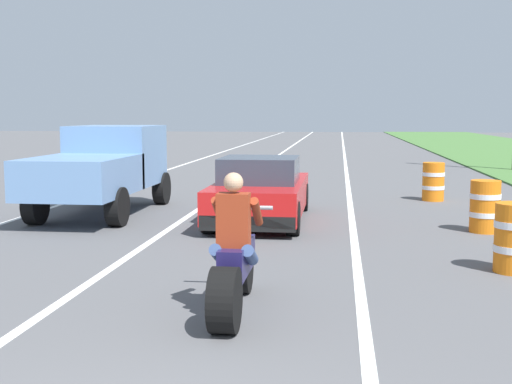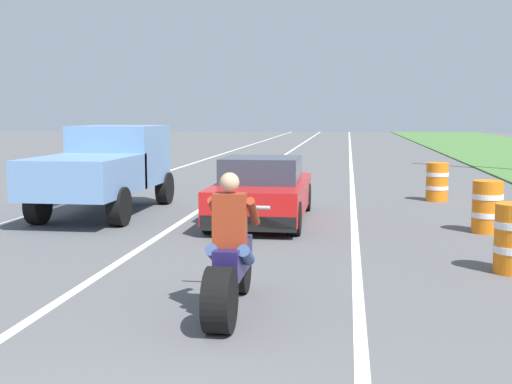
# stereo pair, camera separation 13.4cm
# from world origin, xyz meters

# --- Properties ---
(lane_stripe_left_solid) EXTENTS (0.14, 120.00, 0.01)m
(lane_stripe_left_solid) POSITION_xyz_m (-5.40, 20.00, 0.00)
(lane_stripe_left_solid) COLOR white
(lane_stripe_left_solid) RESTS_ON ground
(lane_stripe_right_solid) EXTENTS (0.14, 120.00, 0.01)m
(lane_stripe_right_solid) POSITION_xyz_m (1.80, 20.00, 0.00)
(lane_stripe_right_solid) COLOR white
(lane_stripe_right_solid) RESTS_ON ground
(lane_stripe_centre_dashed) EXTENTS (0.14, 120.00, 0.01)m
(lane_stripe_centre_dashed) POSITION_xyz_m (-1.80, 20.00, 0.00)
(lane_stripe_centre_dashed) COLOR white
(lane_stripe_centre_dashed) RESTS_ON ground
(motorcycle_with_rider) EXTENTS (0.70, 2.21, 1.62)m
(motorcycle_with_rider) POSITION_xyz_m (0.36, 4.04, 0.59)
(motorcycle_with_rider) COLOR black
(motorcycle_with_rider) RESTS_ON ground
(sports_car_red) EXTENTS (1.84, 4.30, 1.37)m
(sports_car_red) POSITION_xyz_m (-0.13, 10.57, 0.63)
(sports_car_red) COLOR red
(sports_car_red) RESTS_ON ground
(pickup_truck_left_lane_light_blue) EXTENTS (2.02, 4.80, 1.98)m
(pickup_truck_left_lane_light_blue) POSITION_xyz_m (-3.78, 11.19, 1.11)
(pickup_truck_left_lane_light_blue) COLOR #6B93C6
(pickup_truck_left_lane_light_blue) RESTS_ON ground
(construction_barrel_mid) EXTENTS (0.58, 0.58, 1.00)m
(construction_barrel_mid) POSITION_xyz_m (4.29, 9.83, 0.50)
(construction_barrel_mid) COLOR orange
(construction_barrel_mid) RESTS_ON ground
(construction_barrel_far) EXTENTS (0.58, 0.58, 1.00)m
(construction_barrel_far) POSITION_xyz_m (3.96, 14.45, 0.50)
(construction_barrel_far) COLOR orange
(construction_barrel_far) RESTS_ON ground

